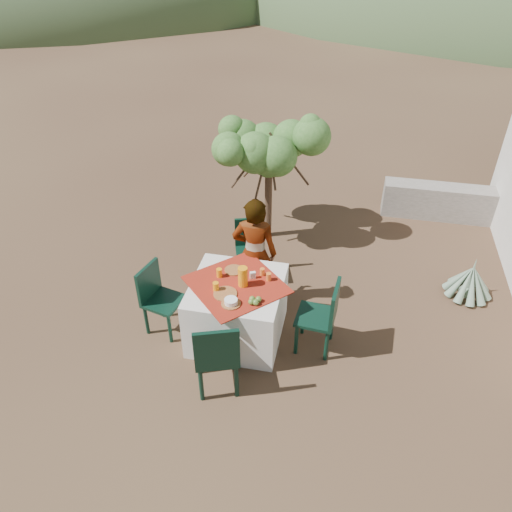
% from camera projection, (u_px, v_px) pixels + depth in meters
% --- Properties ---
extents(ground, '(160.00, 160.00, 0.00)m').
position_uv_depth(ground, '(183.00, 333.00, 5.98)').
color(ground, '#3A251A').
rests_on(ground, ground).
extents(table, '(1.30, 1.30, 0.76)m').
position_uv_depth(table, '(237.00, 310.00, 5.75)').
color(table, white).
rests_on(table, ground).
extents(chair_far, '(0.49, 0.49, 0.85)m').
position_uv_depth(chair_far, '(250.00, 247.00, 6.61)').
color(chair_far, black).
rests_on(chair_far, ground).
extents(chair_near, '(0.57, 0.57, 0.97)m').
position_uv_depth(chair_near, '(217.00, 355.00, 4.98)').
color(chair_near, black).
rests_on(chair_near, ground).
extents(chair_left, '(0.49, 0.49, 0.88)m').
position_uv_depth(chair_left, '(158.00, 296.00, 5.78)').
color(chair_left, black).
rests_on(chair_left, ground).
extents(chair_right, '(0.46, 0.46, 0.91)m').
position_uv_depth(chair_right, '(323.00, 315.00, 5.49)').
color(chair_right, black).
rests_on(chair_right, ground).
extents(person, '(0.56, 0.38, 1.50)m').
position_uv_depth(person, '(255.00, 254.00, 6.01)').
color(person, '#8C6651').
rests_on(person, ground).
extents(shrub_tree, '(1.44, 1.41, 1.69)m').
position_uv_depth(shrub_tree, '(273.00, 154.00, 6.94)').
color(shrub_tree, '#4D3826').
rests_on(shrub_tree, ground).
extents(agave, '(0.61, 0.62, 0.65)m').
position_uv_depth(agave, '(470.00, 281.00, 6.43)').
color(agave, gray).
rests_on(agave, ground).
extents(stone_wall, '(2.60, 0.35, 0.55)m').
position_uv_depth(stone_wall, '(466.00, 204.00, 7.91)').
color(stone_wall, gray).
rests_on(stone_wall, ground).
extents(plate_far, '(0.21, 0.21, 0.01)m').
position_uv_depth(plate_far, '(234.00, 270.00, 5.72)').
color(plate_far, brown).
rests_on(plate_far, table).
extents(plate_near, '(0.26, 0.26, 0.01)m').
position_uv_depth(plate_near, '(225.00, 294.00, 5.38)').
color(plate_near, brown).
rests_on(plate_near, table).
extents(glass_far, '(0.06, 0.06, 0.10)m').
position_uv_depth(glass_far, '(219.00, 273.00, 5.60)').
color(glass_far, orange).
rests_on(glass_far, table).
extents(glass_near, '(0.07, 0.07, 0.11)m').
position_uv_depth(glass_near, '(216.00, 287.00, 5.40)').
color(glass_near, orange).
rests_on(glass_near, table).
extents(juice_pitcher, '(0.11, 0.11, 0.24)m').
position_uv_depth(juice_pitcher, '(243.00, 277.00, 5.44)').
color(juice_pitcher, orange).
rests_on(juice_pitcher, table).
extents(bowl_plate, '(0.21, 0.21, 0.01)m').
position_uv_depth(bowl_plate, '(231.00, 303.00, 5.25)').
color(bowl_plate, brown).
rests_on(bowl_plate, table).
extents(white_bowl, '(0.14, 0.14, 0.05)m').
position_uv_depth(white_bowl, '(231.00, 301.00, 5.23)').
color(white_bowl, white).
rests_on(white_bowl, bowl_plate).
extents(jar_left, '(0.06, 0.06, 0.09)m').
position_uv_depth(jar_left, '(269.00, 277.00, 5.55)').
color(jar_left, orange).
rests_on(jar_left, table).
extents(jar_right, '(0.06, 0.06, 0.09)m').
position_uv_depth(jar_right, '(262.00, 272.00, 5.63)').
color(jar_right, orange).
rests_on(jar_right, table).
extents(napkin_holder, '(0.07, 0.06, 0.08)m').
position_uv_depth(napkin_holder, '(253.00, 275.00, 5.59)').
color(napkin_holder, white).
rests_on(napkin_holder, table).
extents(fruit_cluster, '(0.13, 0.12, 0.07)m').
position_uv_depth(fruit_cluster, '(254.00, 301.00, 5.25)').
color(fruit_cluster, '#5B7C2D').
rests_on(fruit_cluster, table).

